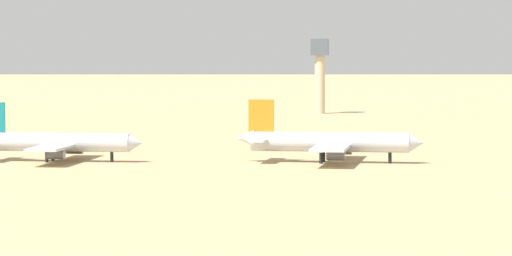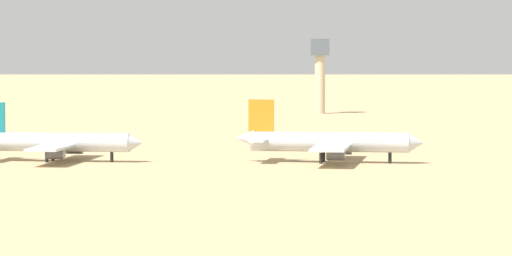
# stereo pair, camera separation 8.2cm
# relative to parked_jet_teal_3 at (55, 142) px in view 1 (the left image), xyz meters

# --- Properties ---
(ground) EXTENTS (4000.00, 4000.00, 0.00)m
(ground) POSITION_rel_parked_jet_teal_3_xyz_m (52.01, 9.60, -3.57)
(ground) COLOR tan
(ridge_center) EXTENTS (342.97, 271.33, 71.50)m
(ridge_center) POSITION_rel_parked_jet_teal_3_xyz_m (10.54, 975.14, 32.18)
(ridge_center) COLOR slate
(ridge_center) RESTS_ON ground
(parked_jet_teal_3) EXTENTS (32.91, 27.59, 10.89)m
(parked_jet_teal_3) POSITION_rel_parked_jet_teal_3_xyz_m (0.00, 0.00, 0.00)
(parked_jet_teal_3) COLOR silver
(parked_jet_teal_3) RESTS_ON ground
(parked_jet_orange_4) EXTENTS (34.62, 28.95, 11.47)m
(parked_jet_orange_4) POSITION_rel_parked_jet_teal_3_xyz_m (49.92, 5.83, 0.19)
(parked_jet_orange_4) COLOR silver
(parked_jet_orange_4) RESTS_ON ground
(control_tower) EXTENTS (5.20, 5.20, 23.28)m
(control_tower) POSITION_rel_parked_jet_teal_3_xyz_m (27.16, 185.91, 10.48)
(control_tower) COLOR #C6B793
(control_tower) RESTS_ON ground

